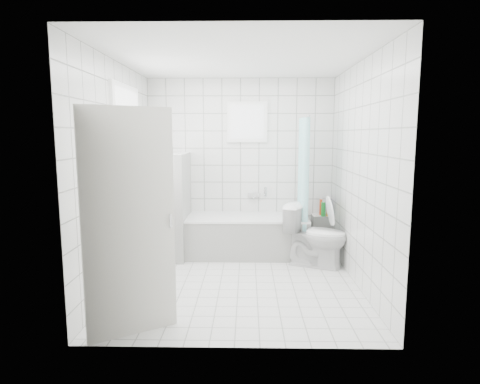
{
  "coord_description": "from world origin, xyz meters",
  "views": [
    {
      "loc": [
        0.11,
        -4.63,
        1.76
      ],
      "look_at": [
        0.01,
        0.35,
        1.05
      ],
      "focal_mm": 30.0,
      "sensor_mm": 36.0,
      "label": 1
    }
  ],
  "objects": [
    {
      "name": "toilet",
      "position": [
        1.03,
        0.65,
        0.42
      ],
      "size": [
        0.93,
        0.73,
        0.83
      ],
      "primitive_type": "imported",
      "rotation": [
        0.0,
        0.0,
        1.19
      ],
      "color": "white",
      "rests_on": "ground"
    },
    {
      "name": "wall_right",
      "position": [
        1.4,
        0.0,
        1.3
      ],
      "size": [
        0.02,
        3.0,
        2.6
      ],
      "primitive_type": "cube",
      "color": "white",
      "rests_on": "ground"
    },
    {
      "name": "shower_curtain",
      "position": [
        0.92,
        0.97,
        1.1
      ],
      "size": [
        0.14,
        0.48,
        1.78
      ],
      "primitive_type": null,
      "color": "#45CBCB",
      "rests_on": "curtain_rod"
    },
    {
      "name": "ground",
      "position": [
        0.0,
        0.0,
        0.0
      ],
      "size": [
        3.0,
        3.0,
        0.0
      ],
      "primitive_type": "plane",
      "color": "white",
      "rests_on": "ground"
    },
    {
      "name": "bathtub",
      "position": [
        0.1,
        1.12,
        0.29
      ],
      "size": [
        1.75,
        0.77,
        0.58
      ],
      "color": "white",
      "rests_on": "ground"
    },
    {
      "name": "window_left",
      "position": [
        -1.35,
        0.3,
        1.6
      ],
      "size": [
        0.01,
        0.9,
        1.4
      ],
      "primitive_type": "cube",
      "color": "white",
      "rests_on": "wall_left"
    },
    {
      "name": "window_sill",
      "position": [
        -1.31,
        0.3,
        0.86
      ],
      "size": [
        0.18,
        1.02,
        0.08
      ],
      "primitive_type": "cube",
      "color": "white",
      "rests_on": "wall_left"
    },
    {
      "name": "wall_front",
      "position": [
        0.0,
        -1.5,
        1.3
      ],
      "size": [
        2.8,
        0.02,
        2.6
      ],
      "primitive_type": "cube",
      "color": "white",
      "rests_on": "ground"
    },
    {
      "name": "sill_bottles",
      "position": [
        -1.3,
        0.28,
        1.03
      ],
      "size": [
        0.19,
        0.76,
        0.31
      ],
      "color": "#C84E6C",
      "rests_on": "window_sill"
    },
    {
      "name": "tub_faucet",
      "position": [
        0.2,
        1.46,
        0.85
      ],
      "size": [
        0.18,
        0.06,
        0.06
      ],
      "primitive_type": "cube",
      "color": "silver",
      "rests_on": "wall_back"
    },
    {
      "name": "ceiling",
      "position": [
        0.0,
        0.0,
        2.6
      ],
      "size": [
        3.0,
        3.0,
        0.0
      ],
      "primitive_type": "plane",
      "rotation": [
        3.14,
        0.0,
        0.0
      ],
      "color": "white",
      "rests_on": "ground"
    },
    {
      "name": "door",
      "position": [
        -0.91,
        -1.27,
        1.0
      ],
      "size": [
        0.71,
        0.45,
        2.0
      ],
      "primitive_type": "cube",
      "rotation": [
        0.0,
        0.0,
        -1.03
      ],
      "color": "silver",
      "rests_on": "ground"
    },
    {
      "name": "wall_back",
      "position": [
        0.0,
        1.5,
        1.3
      ],
      "size": [
        2.8,
        0.02,
        2.6
      ],
      "primitive_type": "cube",
      "color": "white",
      "rests_on": "ground"
    },
    {
      "name": "partition_wall",
      "position": [
        -0.84,
        1.07,
        0.75
      ],
      "size": [
        0.15,
        0.85,
        1.5
      ],
      "primitive_type": "cube",
      "color": "white",
      "rests_on": "ground"
    },
    {
      "name": "wall_left",
      "position": [
        -1.4,
        0.0,
        1.3
      ],
      "size": [
        0.02,
        3.0,
        2.6
      ],
      "primitive_type": "cube",
      "color": "white",
      "rests_on": "ground"
    },
    {
      "name": "tiled_ledge",
      "position": [
        1.3,
        1.38,
        0.28
      ],
      "size": [
        0.4,
        0.24,
        0.55
      ],
      "primitive_type": "cube",
      "color": "white",
      "rests_on": "ground"
    },
    {
      "name": "curtain_rod",
      "position": [
        0.92,
        1.1,
        2.0
      ],
      "size": [
        0.02,
        0.8,
        0.02
      ],
      "primitive_type": "cylinder",
      "rotation": [
        1.57,
        0.0,
        0.0
      ],
      "color": "silver",
      "rests_on": "wall_back"
    },
    {
      "name": "window_back",
      "position": [
        0.1,
        1.46,
        1.95
      ],
      "size": [
        0.5,
        0.01,
        0.5
      ],
      "primitive_type": "cube",
      "color": "white",
      "rests_on": "wall_back"
    },
    {
      "name": "ledge_bottles",
      "position": [
        1.29,
        1.36,
        0.67
      ],
      "size": [
        0.17,
        0.19,
        0.24
      ],
      "color": "#2A19CC",
      "rests_on": "tiled_ledge"
    }
  ]
}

